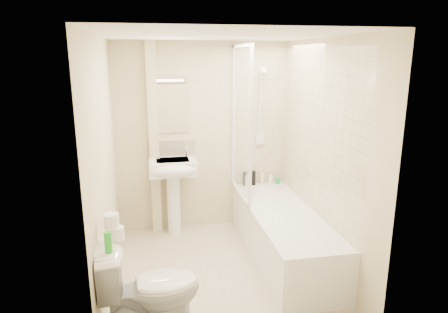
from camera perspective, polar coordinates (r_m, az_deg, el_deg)
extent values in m
plane|color=beige|center=(4.39, -0.59, -16.12)|extent=(2.50, 2.50, 0.00)
cube|color=beige|center=(5.13, -3.06, 2.72)|extent=(2.20, 0.02, 2.40)
cube|color=beige|center=(3.90, -16.77, -1.56)|extent=(0.02, 2.50, 2.40)
cube|color=beige|center=(4.25, 14.12, -0.09)|extent=(0.02, 2.50, 2.40)
cube|color=white|center=(3.80, -0.68, 16.94)|extent=(2.20, 2.50, 0.02)
cube|color=beige|center=(5.23, 5.13, 5.40)|extent=(0.70, 0.01, 1.75)
cube|color=beige|center=(4.38, 13.08, 3.39)|extent=(0.01, 2.10, 1.75)
cube|color=beige|center=(5.03, -9.98, 2.29)|extent=(0.12, 0.12, 2.40)
cube|color=beige|center=(5.12, -7.51, 0.65)|extent=(0.60, 0.02, 0.30)
cube|color=white|center=(5.02, -7.71, 6.75)|extent=(0.46, 0.01, 0.60)
cube|color=silver|center=(4.97, -7.83, 10.96)|extent=(0.42, 0.07, 0.07)
cube|color=white|center=(4.61, 8.35, -10.90)|extent=(0.70, 2.10, 0.55)
cube|color=white|center=(4.52, 8.45, -8.37)|extent=(0.56, 1.96, 0.05)
cube|color=white|center=(4.72, 2.47, 4.81)|extent=(0.01, 0.90, 1.80)
cube|color=white|center=(5.14, 1.38, 5.57)|extent=(0.04, 0.04, 1.80)
cube|color=white|center=(4.29, 3.82, 3.85)|extent=(0.04, 0.04, 1.80)
cube|color=white|center=(4.66, 2.59, 15.54)|extent=(0.04, 0.90, 0.04)
cube|color=white|center=(4.94, 2.36, -5.31)|extent=(0.04, 0.90, 0.03)
cylinder|color=white|center=(5.19, 5.23, 6.73)|extent=(0.02, 0.02, 0.90)
cylinder|color=white|center=(5.27, 5.12, 1.87)|extent=(0.05, 0.05, 0.02)
cylinder|color=white|center=(5.15, 5.35, 11.69)|extent=(0.05, 0.05, 0.02)
cylinder|color=white|center=(5.09, 5.56, 11.99)|extent=(0.08, 0.11, 0.11)
cube|color=white|center=(5.25, 5.16, 2.60)|extent=(0.10, 0.05, 0.14)
cylinder|color=white|center=(5.16, 5.11, 7.24)|extent=(0.01, 0.13, 0.84)
cylinder|color=white|center=(5.16, -7.17, -6.71)|extent=(0.17, 0.17, 0.78)
cube|color=white|center=(4.98, -7.33, -1.45)|extent=(0.58, 0.44, 0.18)
ellipsoid|color=white|center=(4.81, -7.20, -1.99)|extent=(0.58, 0.24, 0.18)
cube|color=silver|center=(4.96, -7.35, -0.71)|extent=(0.40, 0.29, 0.04)
cylinder|color=white|center=(5.04, -9.59, 0.36)|extent=(0.03, 0.03, 0.10)
cylinder|color=white|center=(5.06, -5.32, 0.55)|extent=(0.03, 0.03, 0.10)
sphere|color=white|center=(5.03, -9.62, 1.04)|extent=(0.04, 0.04, 0.04)
sphere|color=white|center=(5.05, -5.34, 1.22)|extent=(0.04, 0.04, 0.04)
cylinder|color=black|center=(5.28, 2.96, -3.19)|extent=(0.06, 0.06, 0.19)
cylinder|color=white|center=(5.29, 3.07, -3.39)|extent=(0.06, 0.06, 0.15)
cylinder|color=black|center=(5.31, 4.26, -3.07)|extent=(0.05, 0.05, 0.20)
cylinder|color=beige|center=(5.34, 5.44, -3.18)|extent=(0.05, 0.05, 0.16)
cylinder|color=white|center=(5.38, 6.70, -3.27)|extent=(0.05, 0.05, 0.13)
cylinder|color=green|center=(5.42, 7.68, -3.45)|extent=(0.06, 0.06, 0.08)
imported|color=white|center=(3.41, -10.58, -18.16)|extent=(0.63, 0.90, 0.81)
cylinder|color=white|center=(3.29, -15.03, -10.56)|extent=(0.11, 0.11, 0.10)
cylinder|color=white|center=(3.26, -15.77, -8.80)|extent=(0.12, 0.12, 0.11)
cylinder|color=green|center=(3.10, -16.22, -11.70)|extent=(0.05, 0.05, 0.16)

